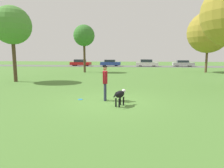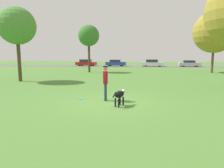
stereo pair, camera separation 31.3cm
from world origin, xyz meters
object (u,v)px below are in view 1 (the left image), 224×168
Objects in this scene: parked_car_white at (147,63)px; parked_car_silver at (183,63)px; frisbee at (80,99)px; tree_far_right at (208,32)px; person at (105,80)px; parked_car_blue at (110,63)px; dog at (120,95)px; tree_far_left at (84,36)px; tree_near_left at (12,26)px; parked_car_red at (80,63)px.

parked_car_white reaches higher than parked_car_silver.
frisbee is 21.57m from tree_far_right.
tree_far_right is at bearing -89.06° from parked_car_silver.
tree_far_right reaches higher than frisbee.
parked_car_white reaches higher than frisbee.
parked_car_blue is (-3.55, 30.69, -0.35)m from person.
parked_car_white is (-6.79, 13.16, -4.38)m from tree_far_right.
dog is at bearing -105.27° from parked_car_silver.
tree_far_right reaches higher than person.
frisbee is 30.93m from parked_car_white.
parked_car_white is (8.81, 14.67, -3.98)m from tree_far_left.
parked_car_blue is 0.93× the size of parked_car_white.
person reaches higher than parked_car_blue.
dog is 18.35m from tree_far_left.
tree_near_left is (-7.28, 6.07, 4.58)m from frisbee.
tree_near_left is 10.37m from tree_far_left.
tree_far_left is 17.57m from parked_car_white.
parked_car_silver is at bearing 88.97° from tree_far_right.
person is at bearing -84.25° from parked_car_blue.
dog is at bearing -117.80° from tree_far_right.
dog is 12.43m from tree_near_left.
tree_far_left is 0.79× the size of tree_far_right.
parked_car_blue is 7.27m from parked_car_white.
dog is 33.51m from parked_car_silver.
frisbee is at bearing -76.43° from tree_far_left.
dog is 21.26m from tree_far_right.
tree_near_left is 22.15m from tree_far_right.
person is at bearing -94.56° from parked_car_white.
dog is 0.16× the size of tree_far_left.
dog is 0.23× the size of parked_car_red.
tree_near_left is 1.47× the size of parked_car_red.
parked_car_silver reaches higher than frisbee.
frisbee is 10.52m from tree_near_left.
tree_far_left is at bearing 103.57° from frisbee.
dog reaches higher than frisbee.
tree_near_left is 31.77m from parked_car_silver.
tree_far_right is at bearing 5.52° from tree_far_left.
person is 30.78m from parked_car_white.
person is 0.22× the size of tree_far_right.
tree_far_left is at bearing -118.62° from parked_car_white.
tree_near_left is 1.42× the size of parked_car_white.
parked_car_red is at bearing 105.50° from frisbee.
tree_near_left reaches higher than parked_car_red.
tree_near_left is 1.53× the size of parked_car_silver.
parked_car_white reaches higher than dog.
tree_far_left is at bearing -96.80° from parked_car_blue.
tree_far_left is at bearing 43.61° from dog.
frisbee is at bearing -109.23° from parked_car_silver.
parked_car_red is (-8.50, 30.66, 0.64)m from frisbee.
parked_car_blue is 14.30m from parked_car_silver.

